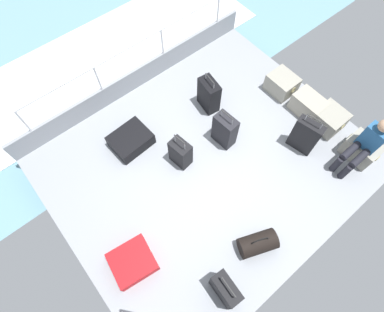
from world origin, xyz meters
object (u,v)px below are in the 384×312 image
suitcase_1 (133,262)px  suitcase_5 (209,95)px  suitcase_0 (225,290)px  suitcase_4 (225,130)px  cargo_crate_2 (329,119)px  suitcase_3 (180,153)px  suitcase_2 (305,136)px  suitcase_6 (131,140)px  duffel_bag (258,243)px  passenger_seated (366,145)px  cargo_crate_3 (361,149)px  cargo_crate_0 (282,84)px  cargo_crate_1 (308,105)px

suitcase_1 → suitcase_5: size_ratio=0.88×
suitcase_0 → suitcase_4: size_ratio=0.95×
cargo_crate_2 → suitcase_1: (-0.23, -4.15, -0.08)m
suitcase_3 → suitcase_2: bearing=58.3°
suitcase_6 → duffel_bag: duffel_bag is taller
passenger_seated → suitcase_1: size_ratio=1.61×
suitcase_6 → suitcase_1: bearing=-33.6°
suitcase_3 → duffel_bag: suitcase_3 is taller
suitcase_3 → cargo_crate_2: bearing=65.9°
cargo_crate_3 → suitcase_0: (0.16, -3.31, 0.12)m
cargo_crate_0 → cargo_crate_3: bearing=-0.4°
cargo_crate_0 → suitcase_6: size_ratio=0.79×
suitcase_1 → cargo_crate_1: bearing=93.0°
passenger_seated → suitcase_2: bearing=-148.1°
suitcase_5 → suitcase_1: bearing=-61.6°
cargo_crate_2 → suitcase_4: 1.95m
suitcase_0 → suitcase_3: suitcase_0 is taller
cargo_crate_1 → duffel_bag: (1.19, -2.50, -0.03)m
suitcase_1 → suitcase_4: 2.58m
cargo_crate_1 → suitcase_3: suitcase_3 is taller
suitcase_2 → suitcase_6: suitcase_2 is taller
cargo_crate_2 → suitcase_0: 3.49m
duffel_bag → suitcase_5: bearing=154.9°
passenger_seated → suitcase_1: (-0.98, -3.90, -0.46)m
passenger_seated → suitcase_2: 0.92m
suitcase_0 → suitcase_1: (-1.14, -0.78, -0.20)m
cargo_crate_2 → suitcase_0: suitcase_0 is taller
suitcase_2 → suitcase_5: (-1.71, -0.67, -0.04)m
suitcase_3 → duffel_bag: bearing=-0.6°
suitcase_5 → duffel_bag: size_ratio=1.21×
suitcase_4 → suitcase_0: bearing=-41.9°
cargo_crate_1 → suitcase_5: (-1.28, -1.34, 0.13)m
suitcase_2 → duffel_bag: size_ratio=1.37×
cargo_crate_0 → suitcase_5: (-0.62, -1.34, 0.14)m
cargo_crate_1 → cargo_crate_3: (1.20, -0.01, 0.00)m
suitcase_0 → cargo_crate_2: bearing=105.1°
suitcase_3 → suitcase_6: (-0.82, -0.47, -0.15)m
suitcase_4 → suitcase_1: bearing=-73.3°
passenger_seated → suitcase_5: (-2.47, -1.14, -0.25)m
cargo_crate_1 → suitcase_6: size_ratio=0.87×
suitcase_3 → suitcase_5: (-0.59, 1.14, 0.05)m
suitcase_0 → duffel_bag: bearing=101.2°
cargo_crate_1 → suitcase_0: suitcase_0 is taller
suitcase_5 → cargo_crate_3: bearing=28.2°
suitcase_6 → duffel_bag: (2.70, 0.45, 0.03)m
duffel_bag → suitcase_3: bearing=179.4°
suitcase_0 → cargo_crate_3: bearing=92.8°
suitcase_4 → suitcase_6: 1.66m
suitcase_1 → duffel_bag: duffel_bag is taller
passenger_seated → suitcase_3: (-1.88, -2.28, -0.29)m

